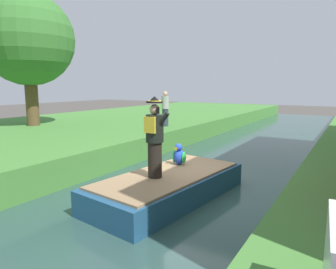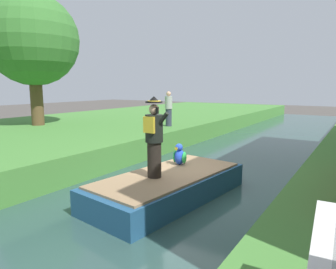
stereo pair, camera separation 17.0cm
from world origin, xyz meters
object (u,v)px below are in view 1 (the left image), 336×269
object	(u,v)px
person_pirate	(155,137)
tree_broad	(28,40)
parrot_plush	(179,155)
person_bystander	(165,109)
boat	(169,186)

from	to	relation	value
person_pirate	tree_broad	size ratio (longest dim) A/B	0.31
parrot_plush	person_bystander	distance (m)	6.18
boat	parrot_plush	size ratio (longest dim) A/B	7.69
person_pirate	boat	bearing A→B (deg)	90.38
boat	person_bystander	xyz separation A→B (m)	(-3.77, 5.86, 1.35)
boat	tree_broad	size ratio (longest dim) A/B	0.73
boat	person_bystander	world-z (taller)	person_bystander
parrot_plush	person_pirate	bearing A→B (deg)	-85.79
boat	parrot_plush	xyz separation A→B (m)	(-0.21, 0.87, 0.55)
person_bystander	tree_broad	bearing A→B (deg)	-150.58
parrot_plush	person_bystander	world-z (taller)	person_bystander
boat	person_pirate	bearing A→B (deg)	-105.69
parrot_plush	person_bystander	xyz separation A→B (m)	(-3.56, 4.98, 0.79)
person_pirate	person_bystander	bearing A→B (deg)	136.32
person_pirate	tree_broad	distance (m)	10.15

